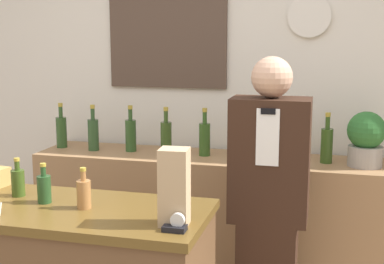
# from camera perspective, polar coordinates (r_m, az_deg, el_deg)

# --- Properties ---
(back_wall) EXTENTS (5.20, 0.09, 2.70)m
(back_wall) POSITION_cam_1_polar(r_m,az_deg,el_deg) (3.63, 1.65, 5.28)
(back_wall) COLOR silver
(back_wall) RESTS_ON ground_plane
(back_shelf) EXTENTS (2.35, 0.47, 0.91)m
(back_shelf) POSITION_cam_1_polar(r_m,az_deg,el_deg) (3.51, 2.70, -9.94)
(back_shelf) COLOR #9E754C
(back_shelf) RESTS_ON ground_plane
(shopkeeper) EXTENTS (0.40, 0.25, 1.57)m
(shopkeeper) POSITION_cam_1_polar(r_m,az_deg,el_deg) (2.81, 8.15, -8.22)
(shopkeeper) COLOR #331E14
(shopkeeper) RESTS_ON ground_plane
(potted_plant) EXTENTS (0.22, 0.22, 0.32)m
(potted_plant) POSITION_cam_1_polar(r_m,az_deg,el_deg) (3.27, 18.07, -0.64)
(potted_plant) COLOR #9E998E
(potted_plant) RESTS_ON back_shelf
(paper_bag) EXTENTS (0.12, 0.11, 0.31)m
(paper_bag) POSITION_cam_1_polar(r_m,az_deg,el_deg) (2.11, -1.90, -5.90)
(paper_bag) COLOR tan
(paper_bag) RESTS_ON display_counter
(tape_dispenser) EXTENTS (0.09, 0.06, 0.07)m
(tape_dispenser) POSITION_cam_1_polar(r_m,az_deg,el_deg) (2.09, -1.75, -9.93)
(tape_dispenser) COLOR black
(tape_dispenser) RESTS_ON display_counter
(counter_bottle_1) EXTENTS (0.06, 0.06, 0.18)m
(counter_bottle_1) POSITION_cam_1_polar(r_m,az_deg,el_deg) (2.64, -18.07, -5.07)
(counter_bottle_1) COLOR #374F1A
(counter_bottle_1) RESTS_ON display_counter
(counter_bottle_2) EXTENTS (0.06, 0.06, 0.18)m
(counter_bottle_2) POSITION_cam_1_polar(r_m,az_deg,el_deg) (2.50, -15.50, -5.78)
(counter_bottle_2) COLOR #234821
(counter_bottle_2) RESTS_ON display_counter
(counter_bottle_3) EXTENTS (0.06, 0.06, 0.18)m
(counter_bottle_3) POSITION_cam_1_polar(r_m,az_deg,el_deg) (2.38, -11.47, -6.41)
(counter_bottle_3) COLOR #A6703D
(counter_bottle_3) RESTS_ON display_counter
(shelf_bottle_0) EXTENTS (0.07, 0.07, 0.31)m
(shelf_bottle_0) POSITION_cam_1_polar(r_m,az_deg,el_deg) (3.75, -13.75, 0.12)
(shelf_bottle_0) COLOR #2D4E24
(shelf_bottle_0) RESTS_ON back_shelf
(shelf_bottle_1) EXTENTS (0.07, 0.07, 0.31)m
(shelf_bottle_1) POSITION_cam_1_polar(r_m,az_deg,el_deg) (3.61, -10.48, -0.14)
(shelf_bottle_1) COLOR #2C4D28
(shelf_bottle_1) RESTS_ON back_shelf
(shelf_bottle_2) EXTENTS (0.07, 0.07, 0.31)m
(shelf_bottle_2) POSITION_cam_1_polar(r_m,az_deg,el_deg) (3.54, -6.55, -0.23)
(shelf_bottle_2) COLOR #2C4E23
(shelf_bottle_2) RESTS_ON back_shelf
(shelf_bottle_3) EXTENTS (0.07, 0.07, 0.31)m
(shelf_bottle_3) POSITION_cam_1_polar(r_m,az_deg,el_deg) (3.44, -2.78, -0.48)
(shelf_bottle_3) COLOR #334D1F
(shelf_bottle_3) RESTS_ON back_shelf
(shelf_bottle_4) EXTENTS (0.07, 0.07, 0.31)m
(shelf_bottle_4) POSITION_cam_1_polar(r_m,az_deg,el_deg) (3.39, 1.36, -0.63)
(shelf_bottle_4) COLOR #30531F
(shelf_bottle_4) RESTS_ON back_shelf
(shelf_bottle_5) EXTENTS (0.07, 0.07, 0.31)m
(shelf_bottle_5) POSITION_cam_1_polar(r_m,az_deg,el_deg) (3.32, 5.48, -0.91)
(shelf_bottle_5) COLOR #31571D
(shelf_bottle_5) RESTS_ON back_shelf
(shelf_bottle_6) EXTENTS (0.07, 0.07, 0.31)m
(shelf_bottle_6) POSITION_cam_1_polar(r_m,az_deg,el_deg) (3.30, 9.81, -1.09)
(shelf_bottle_6) COLOR #324E1D
(shelf_bottle_6) RESTS_ON back_shelf
(shelf_bottle_7) EXTENTS (0.07, 0.07, 0.31)m
(shelf_bottle_7) POSITION_cam_1_polar(r_m,az_deg,el_deg) (3.30, 14.18, -1.26)
(shelf_bottle_7) COLOR #33521D
(shelf_bottle_7) RESTS_ON back_shelf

